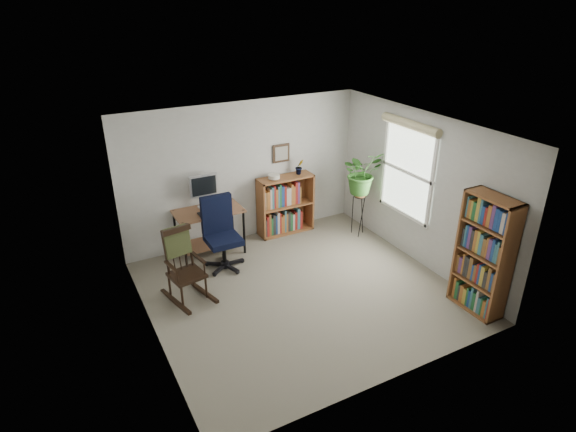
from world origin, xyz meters
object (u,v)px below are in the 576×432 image
office_chair (223,234)px  tall_bookshelf (484,255)px  desk (210,232)px  rocking_chair (186,266)px  low_bookshelf (286,205)px

office_chair → tall_bookshelf: bearing=-45.4°
desk → rocking_chair: bearing=-123.5°
rocking_chair → low_bookshelf: bearing=18.8°
office_chair → low_bookshelf: (1.43, 0.66, -0.05)m
tall_bookshelf → low_bookshelf: bearing=110.3°
low_bookshelf → tall_bookshelf: (1.21, -3.28, 0.30)m
rocking_chair → tall_bookshelf: 4.00m
rocking_chair → tall_bookshelf: (3.41, -2.06, 0.30)m
low_bookshelf → desk: bearing=-175.3°
office_chair → tall_bookshelf: (2.65, -2.62, 0.25)m
desk → tall_bookshelf: size_ratio=0.65×
tall_bookshelf → office_chair: bearing=135.3°
office_chair → tall_bookshelf: size_ratio=0.70×
office_chair → tall_bookshelf: tall_bookshelf is taller
desk → low_bookshelf: (1.47, 0.12, 0.14)m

